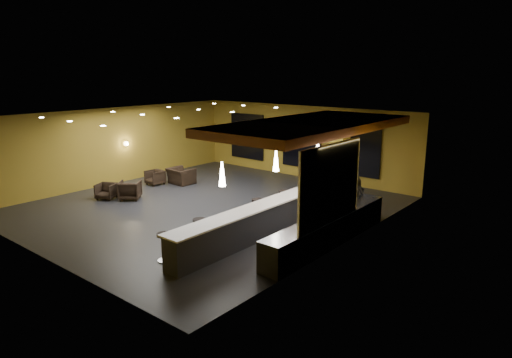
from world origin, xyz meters
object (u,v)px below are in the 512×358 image
Objects in this scene: armchair_d at (181,176)px; bar_stool_4 at (284,199)px; staff_a at (326,197)px; bar_stool_0 at (164,243)px; pendant_2 at (318,150)px; column at (339,160)px; staff_b at (353,191)px; pendant_1 at (276,160)px; staff_c at (353,195)px; armchair_a at (106,191)px; bar_stool_2 at (233,221)px; bar_stool_5 at (305,194)px; bar_stool_3 at (258,208)px; prep_counter at (328,231)px; bar_stool_1 at (200,229)px; armchair_b at (130,190)px; armchair_c at (155,177)px; pendant_0 at (222,174)px; bar_counter at (266,219)px.

bar_stool_4 is (6.32, -0.58, 0.18)m from armchair_d.
staff_a is 6.09m from bar_stool_0.
pendant_2 is 7.45m from armchair_d.
staff_b is (1.23, -1.11, -0.83)m from column.
staff_a is (0.76, 1.90, -1.50)m from pendant_1.
staff_c is at bearing -62.82° from staff_b.
bar_stool_2 is (6.89, 0.14, 0.18)m from armchair_a.
pendant_2 reaches higher than bar_stool_5.
column is 2.12× the size of staff_c.
staff_c is at bearing -172.85° from armchair_d.
pendant_1 is 0.82× the size of bar_stool_3.
bar_stool_1 is (-2.92, -2.55, 0.11)m from prep_counter.
armchair_b is (-8.15, -3.66, -0.44)m from staff_c.
armchair_d is at bearing 50.55° from armchair_c.
pendant_1 is 7.77m from armchair_d.
bar_stool_4 reaches higher than armchair_b.
pendant_0 is at bearing -90.00° from pendant_1.
bar_stool_5 is (-1.90, -0.22, -0.40)m from staff_b.
armchair_b is (-8.82, -0.83, -0.05)m from prep_counter.
armchair_d is 1.33× the size of bar_stool_3.
pendant_2 reaches higher than prep_counter.
pendant_0 is 7.30m from armchair_b.
bar_stool_1 reaches higher than armchair_d.
bar_stool_0 is at bearing -47.34° from armchair_a.
bar_stool_2 reaches higher than armchair_a.
pendant_2 is 0.83× the size of bar_stool_1.
staff_b is 2.17× the size of bar_stool_3.
pendant_0 and pendant_2 have the same top height.
armchair_d is (0.42, 3.67, 0.04)m from armchair_a.
bar_stool_4 reaches higher than armchair_c.
staff_b reaches higher than bar_stool_5.
staff_c reaches higher than bar_stool_4.
armchair_c is at bearing 159.96° from bar_stool_2.
bar_stool_2 is 0.94× the size of bar_stool_3.
bar_stool_1 is (6.25, -4.78, 0.17)m from armchair_d.
column is at bearing 175.88° from armchair_b.
staff_b is 1.63× the size of armchair_d.
pendant_1 is at bearing -137.25° from staff_c.
bar_counter reaches higher than armchair_b.
pendant_2 is 0.97× the size of armchair_a.
bar_stool_4 is at bearing 117.36° from pendant_1.
armchair_b is at bearing 175.73° from bar_stool_2.
column reaches higher than armchair_d.
armchair_b reaches higher than armchair_a.
bar_counter is 4.77m from column.
armchair_a is at bearing 172.01° from pendant_0.
pendant_1 reaches higher than armchair_a.
staff_a is 8.07m from armchair_b.
armchair_d is at bearing 162.71° from pendant_1.
staff_b is at bearing 104.46° from prep_counter.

